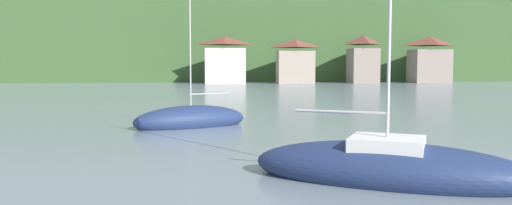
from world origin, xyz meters
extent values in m
cube|color=#38562D|center=(0.00, 124.29, 7.60)|extent=(352.00, 45.09, 15.21)
ellipsoid|color=#2D4C28|center=(37.02, 135.56, 5.32)|extent=(246.40, 31.56, 31.67)
cube|color=beige|center=(0.00, 95.76, 3.00)|extent=(6.82, 4.03, 6.01)
pyramid|color=brown|center=(0.00, 95.76, 7.32)|extent=(7.16, 4.23, 1.41)
cube|color=gray|center=(12.13, 95.79, 2.79)|extent=(6.23, 4.09, 5.58)
pyramid|color=brown|center=(12.13, 95.79, 6.91)|extent=(6.54, 4.29, 1.43)
cube|color=gray|center=(24.27, 96.15, 3.03)|extent=(4.69, 4.80, 6.07)
pyramid|color=brown|center=(24.27, 96.15, 7.59)|extent=(4.93, 5.04, 1.64)
cube|color=gray|center=(36.40, 96.16, 2.94)|extent=(6.47, 4.83, 5.89)
pyramid|color=brown|center=(36.40, 96.16, 7.46)|extent=(6.80, 5.08, 1.69)
ellipsoid|color=navy|center=(2.36, 24.82, 0.33)|extent=(7.47, 5.31, 1.45)
cylinder|color=#ADADB2|center=(1.25, 25.38, 1.79)|extent=(2.25, 1.18, 0.08)
cube|color=silver|center=(2.36, 24.82, 0.95)|extent=(2.35, 2.23, 0.45)
ellipsoid|color=navy|center=(-3.23, 36.82, 0.33)|extent=(6.09, 4.15, 1.46)
cylinder|color=#B7B7BC|center=(-3.23, 36.82, 4.41)|extent=(0.07, 0.07, 7.35)
cylinder|color=#ADADB2|center=(-2.29, 37.26, 1.61)|extent=(1.90, 0.92, 0.06)
camera|label=1|loc=(-2.15, 12.75, 3.02)|focal=33.95mm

